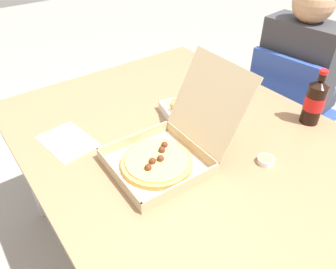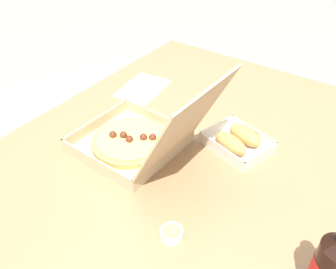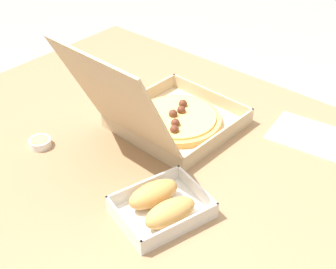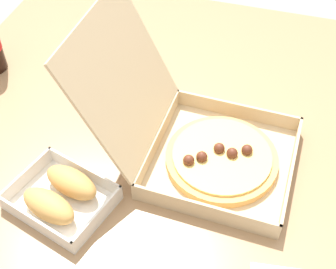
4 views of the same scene
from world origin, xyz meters
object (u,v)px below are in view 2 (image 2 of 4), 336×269
(pizza_box_open, at_px, (139,139))
(paper_menu, at_px, (143,88))
(cola_bottle, at_px, (331,268))
(bread_side_box, at_px, (238,141))
(dipping_sauce_cup, at_px, (172,233))

(pizza_box_open, bearing_deg, paper_menu, -143.22)
(cola_bottle, xyz_separation_m, paper_menu, (-0.45, -0.83, -0.09))
(bread_side_box, bearing_deg, cola_bottle, 46.72)
(bread_side_box, xyz_separation_m, dipping_sauce_cup, (0.40, 0.02, -0.01))
(bread_side_box, xyz_separation_m, cola_bottle, (0.34, 0.36, 0.07))
(paper_menu, xyz_separation_m, dipping_sauce_cup, (0.51, 0.49, 0.01))
(paper_menu, relative_size, dipping_sauce_cup, 3.75)
(dipping_sauce_cup, bearing_deg, pizza_box_open, -127.78)
(paper_menu, height_order, dipping_sauce_cup, dipping_sauce_cup)
(bread_side_box, relative_size, cola_bottle, 1.00)
(pizza_box_open, relative_size, dipping_sauce_cup, 7.79)
(bread_side_box, height_order, dipping_sauce_cup, bread_side_box)
(pizza_box_open, distance_m, paper_menu, 0.39)
(pizza_box_open, relative_size, bread_side_box, 1.95)
(bread_side_box, height_order, paper_menu, bread_side_box)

